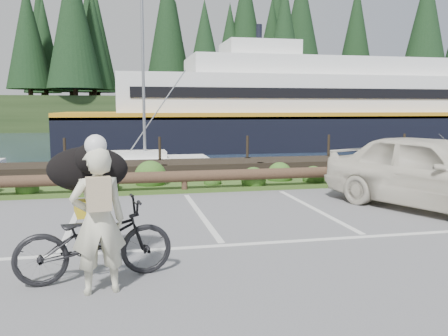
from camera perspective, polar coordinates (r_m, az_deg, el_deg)
The scene contains 8 objects.
ground at distance 8.32m, azimuth -0.65°, elevation -8.56°, with size 72.00×72.00×0.00m, color #5F5F61.
harbor_backdrop at distance 86.41m, azimuth -10.83°, elevation 5.63°, with size 170.00×160.00×30.00m.
vegetation_strip at distance 13.42m, azimuth -5.15°, elevation -2.28°, with size 34.00×1.60×0.10m, color #3D5B21.
log_rail at distance 12.75m, azimuth -4.76°, elevation -3.01°, with size 32.00×0.30×0.60m, color #443021, non-canonical shape.
bicycle at distance 6.53m, azimuth -15.27°, elevation -8.36°, with size 0.71×2.04×1.07m, color black.
cyclist at distance 5.98m, azimuth -14.89°, elevation -6.18°, with size 0.66×0.43×1.80m, color beige.
dog at distance 7.01m, azimuth -16.08°, elevation -0.15°, with size 1.12×0.55×0.65m, color black.
parked_car at distance 11.47m, azimuth 23.93°, elevation -0.45°, with size 2.01×5.01×1.71m, color beige.
Camera 1 is at (-1.58, -7.84, 2.27)m, focal length 38.00 mm.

